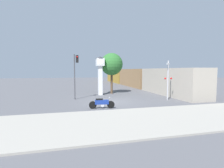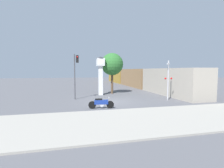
{
  "view_description": "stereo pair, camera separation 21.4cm",
  "coord_description": "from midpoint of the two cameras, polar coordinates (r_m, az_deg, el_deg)",
  "views": [
    {
      "loc": [
        -4.33,
        -16.62,
        3.14
      ],
      "look_at": [
        0.28,
        1.2,
        1.7
      ],
      "focal_mm": 28.0,
      "sensor_mm": 36.0,
      "label": 1
    },
    {
      "loc": [
        -4.12,
        -16.67,
        3.14
      ],
      "look_at": [
        0.28,
        1.2,
        1.7
      ],
      "focal_mm": 28.0,
      "sensor_mm": 36.0,
      "label": 2
    }
  ],
  "objects": [
    {
      "name": "railroad_crossing_signal",
      "position": [
        19.33,
        17.5,
        1.67
      ],
      "size": [
        0.9,
        0.82,
        4.16
      ],
      "color": "#B7B7BC",
      "rests_on": "ground_plane"
    },
    {
      "name": "clock_tower",
      "position": [
        22.18,
        -4.16,
        4.66
      ],
      "size": [
        1.15,
        1.15,
        4.87
      ],
      "color": "white",
      "rests_on": "ground_plane"
    },
    {
      "name": "street_tree",
      "position": [
        23.58,
        -0.38,
        6.43
      ],
      "size": [
        2.98,
        2.98,
        5.46
      ],
      "color": "brown",
      "rests_on": "ground_plane"
    },
    {
      "name": "motorcycle",
      "position": [
        14.47,
        -3.8,
        -6.26
      ],
      "size": [
        2.1,
        0.5,
        0.93
      ],
      "rotation": [
        0.0,
        0.0,
        -0.13
      ],
      "color": "black",
      "rests_on": "ground_plane"
    },
    {
      "name": "traffic_light",
      "position": [
        19.22,
        -12.07,
        4.9
      ],
      "size": [
        0.5,
        0.35,
        4.87
      ],
      "color": "#47474C",
      "rests_on": "ground_plane"
    },
    {
      "name": "freight_train",
      "position": [
        34.62,
        7.35,
        2.06
      ],
      "size": [
        2.8,
        36.02,
        3.4
      ],
      "color": "#ADA393",
      "rests_on": "ground_plane"
    },
    {
      "name": "ground_plane",
      "position": [
        17.46,
        -0.26,
        -5.89
      ],
      "size": [
        120.0,
        120.0,
        0.0
      ],
      "primitive_type": "plane",
      "color": "#56565B"
    },
    {
      "name": "sidewalk_strip",
      "position": [
        11.26,
        8.31,
        -11.51
      ],
      "size": [
        36.0,
        6.0,
        0.1
      ],
      "color": "#9E998E",
      "rests_on": "ground_plane"
    }
  ]
}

